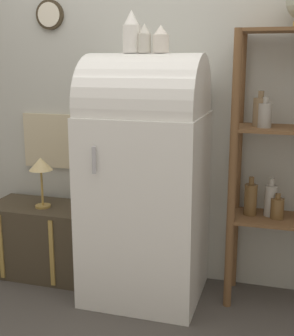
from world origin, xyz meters
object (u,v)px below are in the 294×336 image
(vase_right, at_px, (161,40))
(desk_lamp, at_px, (41,167))
(suitcase_trunk, at_px, (41,239))
(vase_left, at_px, (132,33))
(refrigerator, at_px, (145,175))
(vase_center, at_px, (144,39))

(vase_right, relative_size, desk_lamp, 0.45)
(suitcase_trunk, height_order, vase_left, vase_left)
(refrigerator, bearing_deg, suitcase_trunk, 174.37)
(refrigerator, height_order, suitcase_trunk, refrigerator)
(vase_left, distance_m, vase_right, 0.19)
(refrigerator, height_order, desk_lamp, refrigerator)
(vase_center, bearing_deg, vase_left, 169.50)
(vase_right, distance_m, desk_lamp, 1.23)
(vase_left, relative_size, vase_center, 1.47)
(suitcase_trunk, distance_m, vase_left, 1.63)
(refrigerator, bearing_deg, vase_right, -1.61)
(suitcase_trunk, relative_size, desk_lamp, 2.01)
(vase_center, distance_m, vase_right, 0.10)
(vase_center, relative_size, desk_lamp, 0.48)
(vase_center, distance_m, desk_lamp, 1.16)
(vase_left, bearing_deg, desk_lamp, 176.53)
(suitcase_trunk, height_order, desk_lamp, desk_lamp)
(vase_right, bearing_deg, vase_center, -175.28)
(suitcase_trunk, height_order, vase_center, vase_center)
(refrigerator, relative_size, vase_right, 9.84)
(vase_center, bearing_deg, suitcase_trunk, 173.56)
(refrigerator, bearing_deg, desk_lamp, 176.63)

